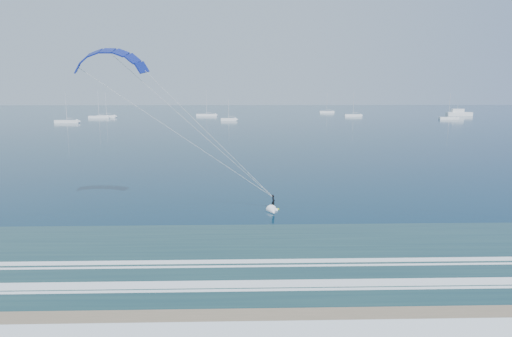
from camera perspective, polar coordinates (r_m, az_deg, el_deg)
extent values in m
plane|color=#07283D|center=(25.47, 0.08, -19.29)|extent=(900.00, 900.00, 0.00)
cube|color=#1E423F|center=(32.70, -0.34, -12.52)|extent=(600.00, 22.00, 0.03)
cube|color=white|center=(26.77, -0.02, -17.68)|extent=(600.00, 0.90, 0.07)
cube|color=white|center=(30.39, -0.23, -14.25)|extent=(600.00, 1.10, 0.07)
cube|color=white|center=(34.09, -0.40, -11.55)|extent=(600.00, 0.70, 0.07)
cube|color=white|center=(24.98, 0.12, -19.62)|extent=(600.00, 2.00, 0.02)
cube|color=#B4EB1B|center=(48.77, 2.17, -5.07)|extent=(1.23, 0.40, 0.07)
imported|color=black|center=(48.58, 2.17, -4.16)|extent=(0.41, 0.58, 1.52)
cone|color=white|center=(47.49, 2.09, -5.41)|extent=(1.31, 1.74, 1.10)
cube|color=white|center=(272.09, 24.04, 6.24)|extent=(13.54, 3.61, 1.99)
cube|color=white|center=(271.59, 23.88, 6.65)|extent=(6.32, 2.89, 1.80)
cylinder|color=silver|center=(271.53, 23.90, 7.05)|extent=(0.16, 0.16, 2.00)
cube|color=white|center=(204.57, -22.55, 5.44)|extent=(9.69, 2.40, 1.20)
cylinder|color=silver|center=(204.31, -22.66, 7.26)|extent=(0.18, 0.18, 11.84)
cylinder|color=silver|center=(204.08, -22.26, 5.85)|extent=(2.60, 0.12, 0.12)
cube|color=white|center=(241.45, -18.18, 6.19)|extent=(9.14, 2.40, 1.20)
cylinder|color=silver|center=(241.23, -18.26, 7.67)|extent=(0.18, 0.18, 11.29)
cylinder|color=silver|center=(241.05, -17.92, 6.53)|extent=(2.60, 0.12, 0.12)
cube|color=white|center=(246.31, -6.20, 6.66)|extent=(10.71, 2.40, 1.20)
cylinder|color=silver|center=(246.08, -6.22, 8.30)|extent=(0.18, 0.18, 12.96)
cylinder|color=silver|center=(246.15, -5.92, 6.98)|extent=(2.60, 0.12, 0.12)
cube|color=white|center=(204.27, -3.44, 6.14)|extent=(6.95, 2.40, 1.20)
cylinder|color=silver|center=(204.05, -3.45, 7.52)|extent=(0.18, 0.18, 8.69)
cylinder|color=silver|center=(204.16, -3.10, 6.53)|extent=(2.60, 0.12, 0.12)
cube|color=white|center=(289.07, 8.83, 7.00)|extent=(8.97, 2.40, 1.20)
cylinder|color=silver|center=(288.89, 8.86, 8.21)|extent=(0.18, 0.18, 10.97)
cylinder|color=silver|center=(289.24, 9.07, 7.27)|extent=(2.60, 0.12, 0.12)
cube|color=white|center=(246.66, 12.04, 6.51)|extent=(9.09, 2.40, 1.20)
cylinder|color=silver|center=(246.44, 12.09, 7.94)|extent=(0.18, 0.18, 11.16)
cylinder|color=silver|center=(246.88, 12.32, 6.83)|extent=(2.60, 0.12, 0.12)
cube|color=white|center=(232.49, 22.95, 5.81)|extent=(8.91, 2.40, 1.20)
cylinder|color=silver|center=(232.27, 23.04, 7.29)|extent=(0.18, 0.18, 10.85)
cylinder|color=silver|center=(232.93, 23.24, 6.14)|extent=(2.60, 0.12, 0.12)
cube|color=white|center=(237.43, -19.02, 6.10)|extent=(9.92, 2.40, 1.20)
cylinder|color=silver|center=(237.20, -19.10, 7.65)|extent=(0.18, 0.18, 11.70)
cylinder|color=silver|center=(237.01, -18.76, 6.45)|extent=(2.60, 0.12, 0.12)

